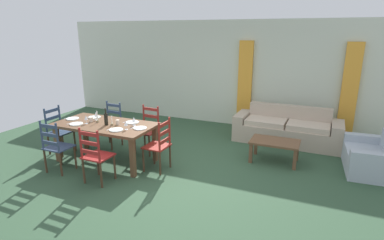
{
  "coord_description": "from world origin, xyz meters",
  "views": [
    {
      "loc": [
        2.41,
        -4.52,
        2.41
      ],
      "look_at": [
        0.13,
        0.77,
        0.75
      ],
      "focal_mm": 28.77,
      "sensor_mm": 36.0,
      "label": 1
    }
  ],
  "objects_px": {
    "dining_table": "(105,128)",
    "coffee_cup_secondary": "(91,119)",
    "dining_chair_far_right": "(148,129)",
    "couch": "(287,130)",
    "dining_chair_head_east": "(159,145)",
    "dining_chair_far_left": "(111,125)",
    "wine_glass_near_left": "(86,118)",
    "coffee_cup_primary": "(118,122)",
    "dining_chair_head_west": "(59,130)",
    "coffee_table": "(275,144)",
    "wine_glass_near_right": "(126,124)",
    "wine_glass_far_right": "(134,120)",
    "dining_chair_near_right": "(96,156)",
    "armchair_upholstered": "(374,158)",
    "dining_chair_near_left": "(56,147)",
    "wine_bottle": "(106,119)",
    "wine_glass_far_left": "(96,115)"
  },
  "relations": [
    {
      "from": "wine_glass_near_left",
      "to": "dining_chair_head_west",
      "type": "bearing_deg",
      "value": 173.26
    },
    {
      "from": "couch",
      "to": "coffee_table",
      "type": "distance_m",
      "value": 1.22
    },
    {
      "from": "dining_chair_near_left",
      "to": "dining_chair_far_right",
      "type": "height_order",
      "value": "same"
    },
    {
      "from": "coffee_cup_secondary",
      "to": "coffee_table",
      "type": "xyz_separation_m",
      "value": [
        3.28,
        1.24,
        -0.44
      ]
    },
    {
      "from": "dining_table",
      "to": "coffee_cup_secondary",
      "type": "height_order",
      "value": "coffee_cup_secondary"
    },
    {
      "from": "dining_chair_far_left",
      "to": "dining_chair_far_right",
      "type": "bearing_deg",
      "value": 1.25
    },
    {
      "from": "dining_chair_far_left",
      "to": "armchair_upholstered",
      "type": "height_order",
      "value": "dining_chair_far_left"
    },
    {
      "from": "dining_chair_far_left",
      "to": "wine_glass_near_right",
      "type": "relative_size",
      "value": 5.96
    },
    {
      "from": "wine_bottle",
      "to": "dining_chair_far_left",
      "type": "bearing_deg",
      "value": 123.75
    },
    {
      "from": "dining_chair_head_east",
      "to": "wine_glass_far_left",
      "type": "distance_m",
      "value": 1.49
    },
    {
      "from": "wine_glass_near_left",
      "to": "coffee_cup_primary",
      "type": "xyz_separation_m",
      "value": [
        0.58,
        0.18,
        -0.07
      ]
    },
    {
      "from": "dining_chair_head_east",
      "to": "wine_glass_near_left",
      "type": "height_order",
      "value": "dining_chair_head_east"
    },
    {
      "from": "dining_chair_far_left",
      "to": "dining_chair_far_right",
      "type": "height_order",
      "value": "same"
    },
    {
      "from": "wine_glass_far_left",
      "to": "coffee_cup_secondary",
      "type": "bearing_deg",
      "value": -94.38
    },
    {
      "from": "dining_chair_near_right",
      "to": "coffee_cup_secondary",
      "type": "relative_size",
      "value": 10.67
    },
    {
      "from": "dining_chair_head_west",
      "to": "wine_glass_far_left",
      "type": "relative_size",
      "value": 5.96
    },
    {
      "from": "dining_table",
      "to": "dining_chair_near_right",
      "type": "xyz_separation_m",
      "value": [
        0.43,
        -0.79,
        -0.19
      ]
    },
    {
      "from": "wine_glass_near_right",
      "to": "wine_glass_far_right",
      "type": "relative_size",
      "value": 1.0
    },
    {
      "from": "dining_table",
      "to": "coffee_cup_primary",
      "type": "relative_size",
      "value": 21.11
    },
    {
      "from": "dining_chair_far_right",
      "to": "coffee_cup_primary",
      "type": "bearing_deg",
      "value": -107.44
    },
    {
      "from": "dining_chair_head_east",
      "to": "coffee_cup_primary",
      "type": "bearing_deg",
      "value": 179.28
    },
    {
      "from": "dining_table",
      "to": "dining_chair_far_left",
      "type": "xyz_separation_m",
      "value": [
        -0.43,
        0.72,
        -0.19
      ]
    },
    {
      "from": "dining_chair_near_left",
      "to": "wine_glass_near_left",
      "type": "xyz_separation_m",
      "value": [
        0.17,
        0.6,
        0.38
      ]
    },
    {
      "from": "coffee_cup_primary",
      "to": "wine_glass_far_right",
      "type": "bearing_deg",
      "value": 13.11
    },
    {
      "from": "dining_chair_head_east",
      "to": "coffee_cup_secondary",
      "type": "bearing_deg",
      "value": -178.63
    },
    {
      "from": "dining_chair_far_left",
      "to": "coffee_cup_secondary",
      "type": "relative_size",
      "value": 10.67
    },
    {
      "from": "wine_glass_near_right",
      "to": "coffee_cup_secondary",
      "type": "bearing_deg",
      "value": 170.58
    },
    {
      "from": "wine_glass_far_right",
      "to": "armchair_upholstered",
      "type": "relative_size",
      "value": 0.13
    },
    {
      "from": "coffee_cup_secondary",
      "to": "wine_glass_far_right",
      "type": "bearing_deg",
      "value": 7.56
    },
    {
      "from": "dining_table",
      "to": "coffee_cup_secondary",
      "type": "bearing_deg",
      "value": 179.9
    },
    {
      "from": "dining_chair_near_left",
      "to": "coffee_table",
      "type": "distance_m",
      "value": 3.97
    },
    {
      "from": "wine_glass_near_right",
      "to": "couch",
      "type": "xyz_separation_m",
      "value": [
        2.46,
        2.6,
        -0.57
      ]
    },
    {
      "from": "wine_bottle",
      "to": "coffee_table",
      "type": "height_order",
      "value": "wine_bottle"
    },
    {
      "from": "dining_table",
      "to": "coffee_cup_primary",
      "type": "height_order",
      "value": "coffee_cup_primary"
    },
    {
      "from": "dining_table",
      "to": "dining_chair_near_left",
      "type": "relative_size",
      "value": 1.98
    },
    {
      "from": "dining_table",
      "to": "coffee_cup_secondary",
      "type": "xyz_separation_m",
      "value": [
        -0.31,
        0.0,
        0.13
      ]
    },
    {
      "from": "wine_glass_near_left",
      "to": "wine_glass_near_right",
      "type": "distance_m",
      "value": 0.9
    },
    {
      "from": "dining_chair_near_left",
      "to": "wine_glass_far_left",
      "type": "xyz_separation_m",
      "value": [
        0.18,
        0.87,
        0.38
      ]
    },
    {
      "from": "wine_glass_far_right",
      "to": "coffee_cup_secondary",
      "type": "xyz_separation_m",
      "value": [
        -0.89,
        -0.12,
        -0.07
      ]
    },
    {
      "from": "wine_bottle",
      "to": "wine_glass_far_right",
      "type": "distance_m",
      "value": 0.52
    },
    {
      "from": "dining_chair_far_right",
      "to": "dining_chair_head_west",
      "type": "bearing_deg",
      "value": -154.67
    },
    {
      "from": "wine_glass_near_left",
      "to": "wine_glass_far_right",
      "type": "height_order",
      "value": "same"
    },
    {
      "from": "dining_chair_near_left",
      "to": "wine_glass_near_right",
      "type": "bearing_deg",
      "value": 28.8
    },
    {
      "from": "dining_chair_head_east",
      "to": "dining_table",
      "type": "bearing_deg",
      "value": -178.23
    },
    {
      "from": "dining_chair_far_left",
      "to": "armchair_upholstered",
      "type": "distance_m",
      "value": 5.16
    },
    {
      "from": "dining_chair_far_right",
      "to": "couch",
      "type": "height_order",
      "value": "dining_chair_far_right"
    },
    {
      "from": "dining_chair_near_left",
      "to": "dining_chair_far_left",
      "type": "xyz_separation_m",
      "value": [
        0.05,
        1.46,
        0.0
      ]
    },
    {
      "from": "dining_chair_far_left",
      "to": "couch",
      "type": "xyz_separation_m",
      "value": [
        3.48,
        1.73,
        -0.19
      ]
    },
    {
      "from": "dining_chair_near_left",
      "to": "dining_chair_head_east",
      "type": "xyz_separation_m",
      "value": [
        1.62,
        0.77,
        0.0
      ]
    },
    {
      "from": "armchair_upholstered",
      "to": "wine_glass_far_right",
      "type": "bearing_deg",
      "value": -161.44
    }
  ]
}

